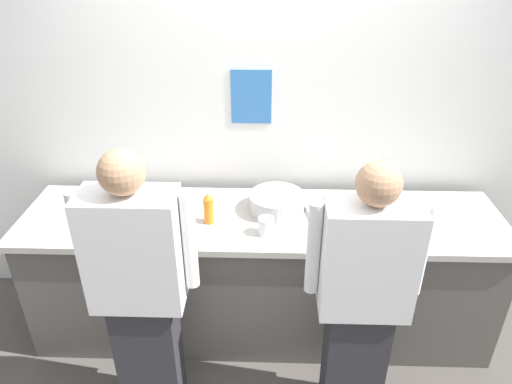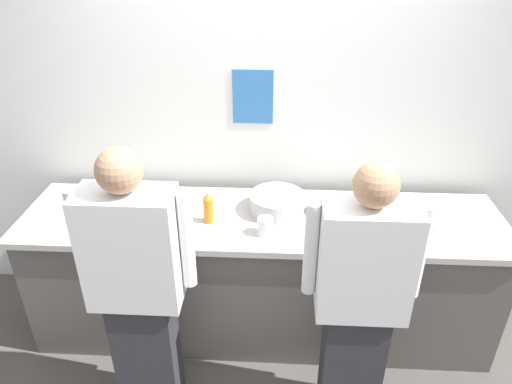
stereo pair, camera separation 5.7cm
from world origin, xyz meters
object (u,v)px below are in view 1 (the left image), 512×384
(chef_near_left, at_px, (140,289))
(sheet_tray, at_px, (348,215))
(deli_cup, at_px, (266,226))
(chef_center, at_px, (363,296))
(ramekin_yellow_sauce, at_px, (93,200))
(ramekin_orange_sauce, at_px, (434,223))
(mixing_bowl_steel, at_px, (277,202))
(squeeze_bottle_primary, at_px, (209,209))
(plate_stack_front, at_px, (108,215))
(plate_stack_rear, at_px, (181,200))

(chef_near_left, bearing_deg, sheet_tray, 30.04)
(sheet_tray, distance_m, deli_cup, 0.54)
(chef_center, height_order, deli_cup, chef_center)
(chef_center, distance_m, ramekin_yellow_sauce, 1.78)
(chef_near_left, relative_size, deli_cup, 15.16)
(ramekin_orange_sauce, bearing_deg, mixing_bowl_steel, 170.73)
(chef_center, xyz_separation_m, ramekin_orange_sauce, (0.50, 0.56, 0.09))
(squeeze_bottle_primary, distance_m, ramekin_orange_sauce, 1.34)
(chef_near_left, height_order, deli_cup, chef_near_left)
(mixing_bowl_steel, bearing_deg, squeeze_bottle_primary, -159.76)
(ramekin_orange_sauce, distance_m, deli_cup, 1.00)
(mixing_bowl_steel, bearing_deg, ramekin_yellow_sauce, 177.36)
(ramekin_yellow_sauce, bearing_deg, chef_near_left, -57.77)
(chef_center, relative_size, plate_stack_front, 6.93)
(chef_center, bearing_deg, mixing_bowl_steel, 121.00)
(plate_stack_rear, bearing_deg, chef_near_left, -95.73)
(mixing_bowl_steel, distance_m, sheet_tray, 0.44)
(chef_near_left, bearing_deg, plate_stack_rear, 84.27)
(sheet_tray, bearing_deg, deli_cup, -157.99)
(deli_cup, bearing_deg, plate_stack_rear, 148.72)
(plate_stack_rear, distance_m, squeeze_bottle_primary, 0.31)
(ramekin_yellow_sauce, distance_m, ramekin_orange_sauce, 2.12)
(chef_center, xyz_separation_m, mixing_bowl_steel, (-0.43, 0.71, 0.12))
(plate_stack_front, relative_size, ramekin_orange_sauce, 2.81)
(sheet_tray, bearing_deg, plate_stack_rear, 172.93)
(mixing_bowl_steel, xyz_separation_m, squeeze_bottle_primary, (-0.41, -0.15, 0.04))
(chef_near_left, distance_m, deli_cup, 0.78)
(squeeze_bottle_primary, relative_size, deli_cup, 1.85)
(chef_center, xyz_separation_m, plate_stack_rear, (-1.04, 0.78, 0.09))
(chef_center, distance_m, mixing_bowl_steel, 0.84)
(squeeze_bottle_primary, relative_size, ramekin_orange_sauce, 2.45)
(ramekin_orange_sauce, bearing_deg, sheet_tray, 169.53)
(plate_stack_front, distance_m, deli_cup, 0.95)
(chef_near_left, distance_m, ramekin_yellow_sauce, 0.91)
(sheet_tray, relative_size, squeeze_bottle_primary, 2.43)
(sheet_tray, relative_size, deli_cup, 4.50)
(chef_near_left, xyz_separation_m, ramekin_orange_sauce, (1.62, 0.56, 0.06))
(chef_near_left, bearing_deg, ramekin_orange_sauce, 19.14)
(squeeze_bottle_primary, xyz_separation_m, ramekin_orange_sauce, (1.34, -0.00, -0.07))
(chef_near_left, distance_m, mixing_bowl_steel, 1.00)
(ramekin_orange_sauce, bearing_deg, chef_center, -132.15)
(sheet_tray, bearing_deg, mixing_bowl_steel, 172.08)
(plate_stack_rear, height_order, deli_cup, deli_cup)
(chef_near_left, xyz_separation_m, plate_stack_rear, (0.08, 0.78, 0.06))
(chef_near_left, height_order, plate_stack_rear, chef_near_left)
(chef_near_left, distance_m, squeeze_bottle_primary, 0.65)
(plate_stack_rear, relative_size, deli_cup, 1.79)
(deli_cup, bearing_deg, squeeze_bottle_primary, 161.57)
(plate_stack_front, bearing_deg, chef_near_left, -60.21)
(mixing_bowl_steel, xyz_separation_m, deli_cup, (-0.07, -0.26, -0.00))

